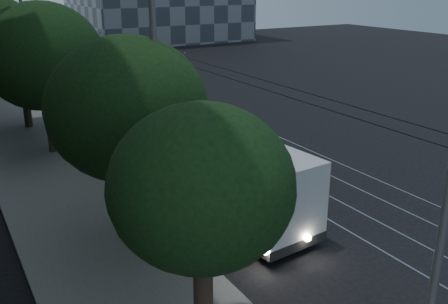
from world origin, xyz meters
TOP-DOWN VIEW (x-y plane):
  - ground at (0.00, 0.00)m, footprint 120.00×120.00m
  - sidewalk at (-7.50, 20.00)m, footprint 5.00×90.00m
  - tram_rails at (2.50, 20.00)m, footprint 4.52×90.00m
  - overhead_wires at (-4.97, 20.00)m, footprint 2.23×90.00m
  - trolleybus at (-2.90, 2.44)m, footprint 3.46×11.72m
  - pickup_silver at (-3.42, 12.32)m, footprint 3.82×5.96m
  - car_white_a at (-3.97, 18.36)m, footprint 2.63×4.45m
  - car_white_b at (-2.96, 20.36)m, footprint 2.88×4.80m
  - car_white_c at (-4.06, 29.00)m, footprint 1.66×3.88m
  - car_white_d at (-3.11, 29.50)m, footprint 2.52×4.66m
  - tree_0 at (-7.00, -5.65)m, footprint 3.90×3.90m
  - tree_1 at (-6.50, 0.00)m, footprint 4.89×4.89m
  - tree_2 at (-6.75, 10.88)m, footprint 5.71×5.71m
  - tree_3 at (-7.00, 16.10)m, footprint 4.83×4.83m
  - streetlamp_near at (-5.39, -0.55)m, footprint 2.31×0.44m
  - streetlamp_far at (-5.39, 21.11)m, footprint 2.36×0.44m

SIDE VIEW (x-z plane):
  - ground at x=0.00m, z-range 0.00..0.00m
  - tram_rails at x=2.50m, z-range 0.00..0.02m
  - sidewalk at x=-7.50m, z-range 0.00..0.15m
  - car_white_c at x=-4.06m, z-range 0.00..1.25m
  - car_white_b at x=-2.96m, z-range 0.00..1.30m
  - car_white_a at x=-3.97m, z-range 0.00..1.42m
  - car_white_d at x=-3.11m, z-range 0.00..1.50m
  - pickup_silver at x=-3.42m, z-range 0.00..1.53m
  - trolleybus at x=-2.90m, z-range -1.21..4.42m
  - overhead_wires at x=-4.97m, z-range 0.47..6.47m
  - tree_3 at x=-7.00m, z-range 0.94..7.18m
  - tree_0 at x=-7.00m, z-range 1.26..7.36m
  - tree_1 at x=-6.50m, z-range 1.22..8.11m
  - tree_2 at x=-6.75m, z-range 1.15..8.60m
  - streetlamp_near at x=-5.39m, z-range 1.00..10.47m
  - streetlamp_far at x=-5.39m, z-range 1.01..10.71m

